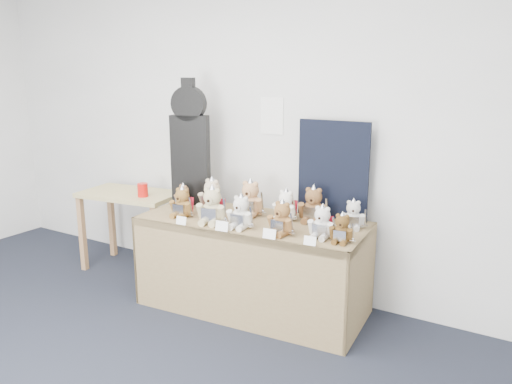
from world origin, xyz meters
The scene contains 22 objects.
room_shell centered at (0.19, 2.49, 1.48)m, with size 6.00×6.00×6.00m.
display_table centered at (0.30, 1.95, 0.57)m, with size 1.79×0.86×0.73m.
side_table centered at (-1.10, 2.13, 0.62)m, with size 0.95×0.61×0.75m.
guitar_case centered at (-0.40, 2.16, 1.24)m, with size 0.33×0.18×1.06m.
navy_board centered at (0.79, 2.38, 1.10)m, with size 0.56×0.02×0.75m, color black.
red_cup centered at (-0.87, 2.07, 0.81)m, with size 0.09×0.09×0.12m, color red.
teddy_front_far_left centered at (-0.22, 1.82, 0.83)m, with size 0.22×0.18×0.26m.
teddy_front_left centered at (0.08, 1.80, 0.85)m, with size 0.26×0.23×0.31m.
teddy_front_centre centered at (0.33, 1.81, 0.84)m, with size 0.22×0.18×0.27m.
teddy_front_right centered at (0.65, 1.83, 0.83)m, with size 0.22×0.18×0.27m.
teddy_front_far_right centered at (0.92, 1.91, 0.83)m, with size 0.21×0.17×0.25m.
teddy_front_end centered at (1.07, 1.89, 0.82)m, with size 0.18×0.15×0.22m.
teddy_back_left centered at (-0.12, 2.07, 0.85)m, with size 0.25×0.21×0.30m.
teddy_back_centre_left centered at (0.22, 2.12, 0.85)m, with size 0.26×0.22×0.32m.
teddy_back_centre_right centered at (0.51, 2.16, 0.83)m, with size 0.22×0.18×0.26m.
teddy_back_right centered at (0.71, 2.22, 0.85)m, with size 0.25×0.21×0.30m.
teddy_back_end centered at (1.02, 2.22, 0.82)m, with size 0.20×0.18×0.24m.
teddy_back_far_left centered at (-0.38, 2.02, 0.82)m, with size 0.18×0.17×0.22m.
entry_card_a centered at (-0.09, 1.64, 0.76)m, with size 0.08×0.00×0.06m, color white.
entry_card_b centered at (0.26, 1.67, 0.77)m, with size 0.10×0.00×0.07m, color white.
entry_card_c centered at (0.63, 1.70, 0.76)m, with size 0.09×0.00×0.07m, color white.
entry_card_d centered at (0.92, 1.72, 0.76)m, with size 0.08×0.00×0.06m, color white.
Camera 1 is at (2.20, -1.10, 1.83)m, focal length 35.00 mm.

